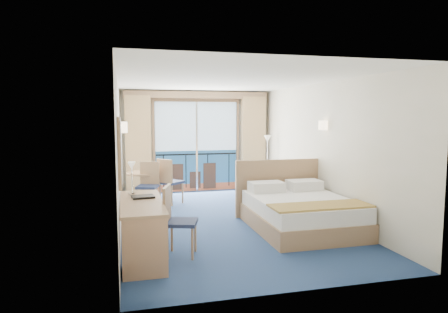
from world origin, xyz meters
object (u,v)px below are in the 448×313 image
Objects in this scene: desk_chair at (175,217)px; round_table at (144,180)px; armchair at (279,186)px; floor_lamp at (267,149)px; bed at (300,211)px; nightstand at (298,197)px; desk at (144,236)px; table_chair_a at (168,179)px; table_chair_b at (148,182)px.

desk_chair is 3.67m from round_table.
floor_lamp is (0.10, 1.06, 0.78)m from armchair.
floor_lamp is at bearing -18.52° from desk_chair.
desk_chair is at bearing -160.42° from bed.
bed is 1.62m from nightstand.
desk is at bearing -127.07° from floor_lamp.
bed reaches higher than desk.
nightstand is 4.42m from desk.
desk_chair is (-3.00, -2.33, 0.33)m from nightstand.
table_chair_a reaches higher than table_chair_b.
desk_chair reaches higher than nightstand.
table_chair_b reaches higher than round_table.
desk is 4.07m from round_table.
armchair is 0.55× the size of floor_lamp.
desk is at bearing -75.41° from table_chair_b.
nightstand is at bearing -22.25° from round_table.
floor_lamp is 1.44× the size of table_chair_a.
nightstand is 3.53m from round_table.
table_chair_b is at bearing 164.85° from nightstand.
nightstand is 0.29× the size of desk.
nightstand is 0.49× the size of desk_chair.
desk_chair is 0.97× the size of table_chair_a.
floor_lamp is (0.60, 3.31, 0.83)m from bed.
table_chair_b is (-3.19, 0.86, 0.32)m from nightstand.
armchair is (0.51, 2.26, 0.06)m from bed.
round_table is (-3.12, 0.56, 0.18)m from armchair.
floor_lamp is at bearing -124.01° from armchair.
round_table is at bearing 20.97° from desk_chair.
armchair is 4.83m from desk.
floor_lamp is at bearing 52.93° from desk.
bed is at bearing 178.60° from table_chair_a.
table_chair_a reaches higher than desk_chair.
armchair is at bearing 77.33° from bed.
table_chair_b is (-0.19, 3.19, -0.01)m from desk_chair.
floor_lamp is 2.84m from table_chair_a.
round_table is at bearing 157.75° from nightstand.
desk_chair is 3.42m from table_chair_a.
nightstand is 2.04m from floor_lamp.
floor_lamp is at bearing 91.28° from nightstand.
armchair is 0.82× the size of table_chair_b.
desk is 1.69× the size of desk_chair.
floor_lamp is (-0.04, 1.82, 0.90)m from nightstand.
desk is (-3.44, -4.55, -0.70)m from floor_lamp.
nightstand is 3.81m from desk_chair.
floor_lamp reaches higher than armchair.
desk reaches higher than nightstand.
round_table is 0.77× the size of table_chair_a.
nightstand is at bearing 38.10° from desk.
floor_lamp is 5.13m from desk_chair.
round_table is at bearing 24.78° from table_chair_a.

